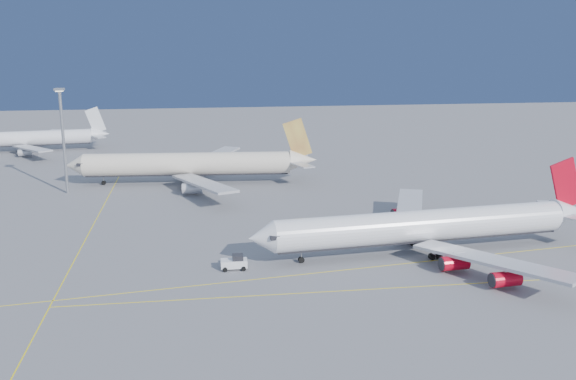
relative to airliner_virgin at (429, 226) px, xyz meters
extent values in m
plane|color=slate|center=(-23.40, -1.93, -4.95)|extent=(500.00, 500.00, 0.00)
cube|color=yellow|center=(-18.40, -15.93, -4.94)|extent=(90.00, 0.18, 0.02)
cube|color=yellow|center=(-23.40, -7.93, -4.94)|extent=(118.86, 16.88, 0.02)
cube|color=yellow|center=(-63.40, 28.07, -4.94)|extent=(0.18, 140.00, 0.02)
cylinder|color=white|center=(-1.44, -0.15, 0.17)|extent=(55.33, 11.35, 5.70)
cone|color=white|center=(-30.97, -3.21, 0.17)|extent=(4.99, 6.13, 5.70)
cone|color=white|center=(29.35, 3.05, 0.75)|extent=(7.40, 6.10, 5.42)
cube|color=black|center=(-29.11, -3.02, 0.75)|extent=(2.12, 5.55, 0.69)
cube|color=#B7B7BC|center=(5.16, -15.51, -1.40)|extent=(19.37, 26.87, 0.54)
cube|color=#B7B7BC|center=(1.87, 16.24, -1.40)|extent=(14.54, 28.51, 0.54)
cube|color=red|center=(27.89, 2.89, 6.26)|extent=(7.56, 1.22, 10.40)
cylinder|color=gray|center=(-23.89, -2.48, -3.27)|extent=(0.24, 0.24, 2.26)
cylinder|color=black|center=(-23.89, -2.48, -4.41)|extent=(1.15, 0.80, 1.08)
cylinder|color=gray|center=(-0.05, -4.06, -3.27)|extent=(0.31, 0.31, 2.26)
cylinder|color=black|center=(-0.05, -4.06, -4.41)|extent=(1.17, 0.99, 1.08)
cylinder|color=gray|center=(-0.88, 3.96, -3.27)|extent=(0.31, 0.31, 2.26)
cylinder|color=black|center=(-0.88, 3.96, -4.41)|extent=(1.17, 0.99, 1.08)
cylinder|color=red|center=(0.68, -10.82, -3.25)|extent=(4.95, 2.93, 2.46)
cylinder|color=red|center=(5.71, -18.89, -3.25)|extent=(4.95, 2.93, 2.46)
cylinder|color=red|center=(-1.56, 10.73, -3.25)|extent=(4.95, 2.93, 2.46)
cylinder|color=red|center=(1.71, 19.66, -3.25)|extent=(4.95, 2.93, 2.46)
cylinder|color=beige|center=(-43.95, 62.59, 0.45)|extent=(54.75, 9.70, 5.97)
cone|color=beige|center=(-73.42, 64.62, 0.45)|extent=(5.11, 6.28, 5.97)
cone|color=beige|center=(-13.12, 60.47, 1.08)|extent=(7.70, 6.16, 5.67)
cube|color=black|center=(-71.43, 64.48, 1.08)|extent=(2.06, 5.77, 0.73)
cube|color=#B7B7BC|center=(-40.03, 45.83, -1.19)|extent=(16.01, 29.21, 0.58)
cube|color=#B7B7BC|center=(-37.77, 78.66, -1.19)|extent=(19.31, 28.11, 0.58)
cube|color=#D9C051|center=(-14.69, 60.57, 6.92)|extent=(8.07, 1.02, 11.08)
cylinder|color=gray|center=(-66.23, 64.12, -3.17)|extent=(0.25, 0.25, 2.41)
cylinder|color=black|center=(-66.23, 64.12, -4.37)|extent=(1.20, 0.81, 1.15)
cylinder|color=gray|center=(-43.19, 58.28, -3.17)|extent=(0.34, 0.34, 2.41)
cylinder|color=black|center=(-43.19, 58.28, -4.37)|extent=(1.21, 1.02, 1.15)
cylinder|color=gray|center=(-42.61, 66.75, -3.17)|extent=(0.34, 0.34, 2.41)
cylinder|color=black|center=(-42.61, 66.75, -4.37)|extent=(1.21, 1.02, 1.15)
cylinder|color=#B7B7BC|center=(-42.83, 48.96, -3.16)|extent=(5.20, 2.96, 2.62)
cylinder|color=#B7B7BC|center=(-40.97, 75.94, -3.16)|extent=(5.20, 2.96, 2.62)
cylinder|color=white|center=(-99.90, 119.60, -0.42)|extent=(44.67, 10.35, 4.97)
cone|color=white|center=(-74.78, 122.69, 0.12)|extent=(6.75, 5.45, 4.72)
cube|color=#B7B7BC|center=(-94.21, 106.72, -1.78)|extent=(16.89, 22.59, 0.49)
cube|color=#B7B7BC|center=(-97.50, 133.47, -1.78)|extent=(12.12, 24.16, 0.49)
cube|color=silver|center=(-76.11, 122.53, 5.04)|extent=(6.83, 1.23, 9.39)
cylinder|color=gray|center=(-98.58, 116.18, -3.44)|extent=(0.28, 0.28, 2.04)
cylinder|color=black|center=(-98.58, 116.18, -4.46)|extent=(1.07, 0.91, 0.98)
cylinder|color=gray|center=(-99.45, 123.23, -3.44)|extent=(0.28, 0.28, 2.04)
cylinder|color=black|center=(-99.45, 123.23, -4.46)|extent=(1.07, 0.91, 0.98)
cylinder|color=#B7B7BC|center=(-96.99, 108.79, -3.45)|extent=(4.50, 2.72, 2.22)
cylinder|color=#B7B7BC|center=(-99.69, 130.79, -3.45)|extent=(4.50, 2.72, 2.22)
cube|color=white|center=(-35.71, -3.93, -3.94)|extent=(4.47, 2.25, 1.34)
cube|color=black|center=(-35.04, -3.93, -2.94)|extent=(1.79, 1.90, 1.00)
cylinder|color=black|center=(-37.28, -5.09, -4.56)|extent=(0.78, 0.39, 0.78)
cylinder|color=black|center=(-37.27, -2.75, -4.56)|extent=(0.78, 0.39, 0.78)
cylinder|color=black|center=(-34.16, -5.10, -4.56)|extent=(0.78, 0.39, 0.78)
cylinder|color=black|center=(-34.15, -2.76, -4.56)|extent=(0.78, 0.39, 0.78)
cylinder|color=gray|center=(-73.98, 55.94, 7.94)|extent=(0.72, 0.72, 25.76)
cube|color=gray|center=(-73.98, 55.94, 21.02)|extent=(2.27, 2.27, 0.52)
cube|color=white|center=(-73.98, 55.94, 20.61)|extent=(1.65, 1.65, 0.26)
camera|label=1|loc=(-41.11, -106.99, 33.73)|focal=40.00mm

